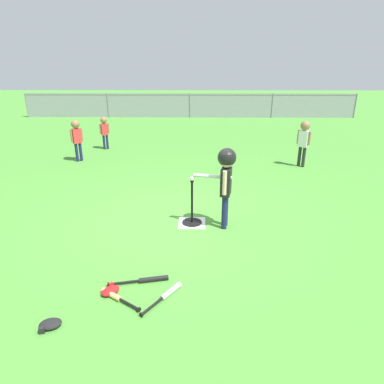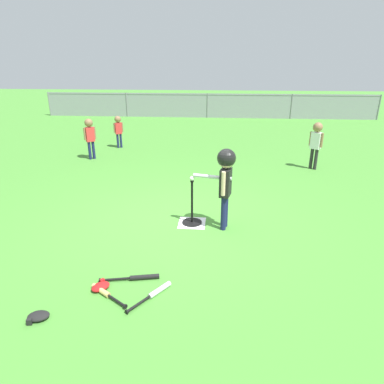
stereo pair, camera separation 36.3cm
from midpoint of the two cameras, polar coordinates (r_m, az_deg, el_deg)
ground_plane at (r=5.59m, az=-1.00°, el=-4.93°), size 60.00×60.00×0.00m
home_plate at (r=5.50m, az=1.90°, el=-5.34°), size 0.44×0.44×0.01m
batting_tee at (r=5.45m, az=1.91°, el=-4.22°), size 0.32×0.32×0.74m
baseball_on_tee at (r=5.21m, az=2.00°, el=2.32°), size 0.07×0.07×0.07m
batter_child at (r=5.05m, az=7.83°, el=3.24°), size 0.65×0.36×1.29m
fielder_deep_center at (r=9.44m, az=-16.09°, el=9.63°), size 0.26×0.24×1.10m
fielder_near_right at (r=10.61m, az=-11.57°, el=10.79°), size 0.26×0.20×0.98m
fielder_near_left at (r=8.76m, az=21.67°, el=8.37°), size 0.28×0.25×1.16m
spare_bat_silver at (r=3.94m, az=-3.57°, el=-16.91°), size 0.42×0.56×0.06m
spare_bat_wood at (r=4.02m, az=-12.23°, el=-16.57°), size 0.51×0.37×0.06m
spare_bat_black at (r=4.19m, az=-6.66°, el=-14.42°), size 0.72×0.20×0.06m
glove_by_plate at (r=4.11m, az=-12.89°, el=-15.56°), size 0.27×0.27×0.07m
glove_near_bats at (r=3.89m, az=-22.39°, el=-19.19°), size 0.25×0.21×0.07m
outfield_fence at (r=16.67m, az=3.31°, el=14.71°), size 16.06×0.06×1.15m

